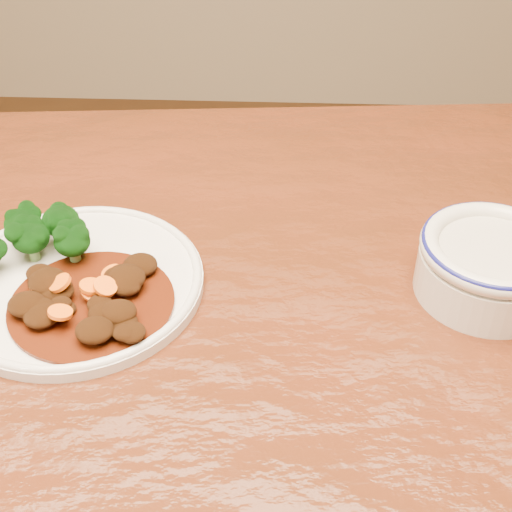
{
  "coord_description": "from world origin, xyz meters",
  "views": [
    {
      "loc": [
        0.09,
        -0.42,
        1.19
      ],
      "look_at": [
        0.07,
        0.11,
        0.77
      ],
      "focal_mm": 50.0,
      "sensor_mm": 36.0,
      "label": 1
    }
  ],
  "objects": [
    {
      "name": "dining_table",
      "position": [
        -0.0,
        0.0,
        0.67
      ],
      "size": [
        1.57,
        1.02,
        0.75
      ],
      "rotation": [
        0.0,
        0.0,
        0.08
      ],
      "color": "#55210F",
      "rests_on": "ground"
    },
    {
      "name": "dinner_plate",
      "position": [
        -0.1,
        0.08,
        0.76
      ],
      "size": [
        0.24,
        0.24,
        0.01
      ],
      "rotation": [
        0.0,
        0.0,
        -0.15
      ],
      "color": "white",
      "rests_on": "dining_table"
    },
    {
      "name": "broccoli_florets",
      "position": [
        -0.15,
        0.11,
        0.79
      ],
      "size": [
        0.11,
        0.09,
        0.04
      ],
      "color": "#668E49",
      "rests_on": "dinner_plate"
    },
    {
      "name": "mince_stew",
      "position": [
        -0.08,
        0.04,
        0.77
      ],
      "size": [
        0.15,
        0.15,
        0.03
      ],
      "color": "#451907",
      "rests_on": "dinner_plate"
    },
    {
      "name": "dip_bowl",
      "position": [
        0.28,
        0.09,
        0.78
      ],
      "size": [
        0.13,
        0.13,
        0.06
      ],
      "rotation": [
        0.0,
        0.0,
        -0.09
      ],
      "color": "silver",
      "rests_on": "dining_table"
    }
  ]
}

